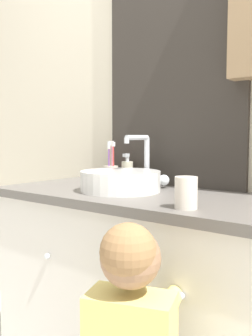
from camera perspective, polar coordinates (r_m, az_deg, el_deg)
The scene contains 6 objects.
wall_back at distance 1.70m, azimuth 10.27°, elevation 11.68°, with size 3.20×0.18×2.50m.
vanity_counter at distance 1.59m, azimuth 3.38°, elevation -19.44°, with size 1.31×0.55×0.86m.
sink_basin at distance 1.52m, azimuth -0.70°, elevation -1.84°, with size 0.33×0.38×0.23m.
toothbrush_holder at distance 1.82m, azimuth -2.34°, elevation -0.66°, with size 0.07×0.07×0.20m.
soap_dispenser at distance 1.77m, azimuth 0.19°, elevation -0.58°, with size 0.05×0.05×0.14m.
drinking_cup at distance 1.17m, azimuth 9.14°, elevation -3.74°, with size 0.07×0.07×0.10m, color silver.
Camera 1 is at (0.82, -0.87, 1.09)m, focal length 40.00 mm.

